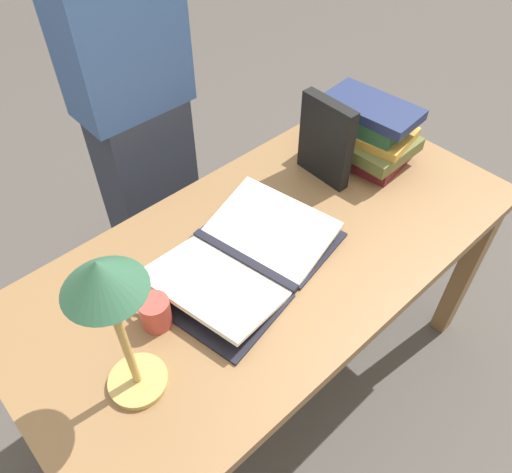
{
  "coord_description": "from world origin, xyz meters",
  "views": [
    {
      "loc": [
        0.66,
        0.65,
        1.75
      ],
      "look_at": [
        0.06,
        -0.0,
        0.82
      ],
      "focal_mm": 35.0,
      "sensor_mm": 36.0,
      "label": 1
    }
  ],
  "objects_px": {
    "book_stack_tall": "(367,133)",
    "coffee_mug": "(155,312)",
    "reading_lamp": "(108,297)",
    "person_reader": "(132,98)",
    "open_book": "(244,258)",
    "book_standing_upright": "(326,141)"
  },
  "relations": [
    {
      "from": "book_standing_upright",
      "to": "person_reader",
      "type": "bearing_deg",
      "value": -58.56
    },
    {
      "from": "reading_lamp",
      "to": "coffee_mug",
      "type": "distance_m",
      "value": 0.32
    },
    {
      "from": "reading_lamp",
      "to": "coffee_mug",
      "type": "xyz_separation_m",
      "value": [
        -0.12,
        -0.1,
        -0.27
      ]
    },
    {
      "from": "open_book",
      "to": "book_stack_tall",
      "type": "xyz_separation_m",
      "value": [
        -0.59,
        -0.08,
        0.08
      ]
    },
    {
      "from": "reading_lamp",
      "to": "person_reader",
      "type": "xyz_separation_m",
      "value": [
        -0.51,
        -0.76,
        -0.15
      ]
    },
    {
      "from": "reading_lamp",
      "to": "book_stack_tall",
      "type": "bearing_deg",
      "value": -169.7
    },
    {
      "from": "book_stack_tall",
      "to": "open_book",
      "type": "bearing_deg",
      "value": 7.5
    },
    {
      "from": "open_book",
      "to": "reading_lamp",
      "type": "height_order",
      "value": "reading_lamp"
    },
    {
      "from": "person_reader",
      "to": "reading_lamp",
      "type": "bearing_deg",
      "value": -123.82
    },
    {
      "from": "book_stack_tall",
      "to": "coffee_mug",
      "type": "height_order",
      "value": "book_stack_tall"
    },
    {
      "from": "open_book",
      "to": "reading_lamp",
      "type": "xyz_separation_m",
      "value": [
        0.4,
        0.1,
        0.3
      ]
    },
    {
      "from": "book_standing_upright",
      "to": "person_reader",
      "type": "relative_size",
      "value": 0.15
    },
    {
      "from": "coffee_mug",
      "to": "book_standing_upright",
      "type": "bearing_deg",
      "value": -171.59
    },
    {
      "from": "open_book",
      "to": "coffee_mug",
      "type": "xyz_separation_m",
      "value": [
        0.28,
        -0.0,
        0.02
      ]
    },
    {
      "from": "book_stack_tall",
      "to": "book_standing_upright",
      "type": "height_order",
      "value": "book_standing_upright"
    },
    {
      "from": "book_stack_tall",
      "to": "book_standing_upright",
      "type": "relative_size",
      "value": 1.15
    },
    {
      "from": "open_book",
      "to": "book_standing_upright",
      "type": "xyz_separation_m",
      "value": [
        -0.42,
        -0.1,
        0.11
      ]
    },
    {
      "from": "book_standing_upright",
      "to": "coffee_mug",
      "type": "relative_size",
      "value": 2.61
    },
    {
      "from": "open_book",
      "to": "person_reader",
      "type": "height_order",
      "value": "person_reader"
    },
    {
      "from": "book_standing_upright",
      "to": "open_book",
      "type": "bearing_deg",
      "value": 15.42
    },
    {
      "from": "open_book",
      "to": "coffee_mug",
      "type": "bearing_deg",
      "value": -11.05
    },
    {
      "from": "open_book",
      "to": "reading_lamp",
      "type": "relative_size",
      "value": 1.38
    }
  ]
}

